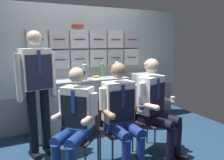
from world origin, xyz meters
The scene contains 18 objects.
ground centered at (0.00, 0.00, -0.02)m, with size 4.80×4.80×0.04m, color navy.
galley_bulkhead centered at (0.01, 1.37, 1.08)m, with size 4.20×0.14×2.15m.
galley_counter centered at (-0.14, 1.09, 0.46)m, with size 1.65×0.53×0.92m.
service_trolley centered at (1.11, 0.96, 0.50)m, with size 0.40×0.65×0.94m.
folding_chair_left centered at (-0.45, -0.01, 0.53)m, with size 0.57×0.57×0.86m.
crew_member_left centered at (-0.56, -0.13, 0.69)m, with size 0.63×0.64×1.26m.
folding_chair_center centered at (0.00, -0.02, 0.53)m, with size 0.41×0.41×0.86m.
crew_member_center centered at (0.01, -0.18, 0.72)m, with size 0.51×0.62×1.29m.
folding_chair_right centered at (0.52, 0.06, 0.53)m, with size 0.52×0.52×0.86m.
crew_member_right centered at (0.57, -0.09, 0.74)m, with size 0.57×0.71×1.32m.
crew_member_standing centered at (-0.86, 0.57, 1.00)m, with size 0.52×0.34×1.68m.
water_bottle_clear centered at (0.33, 1.19, 1.05)m, with size 0.07×0.07×0.26m.
water_bottle_short centered at (-0.08, 0.91, 1.06)m, with size 0.08×0.08×0.30m.
sparkling_bottle_green centered at (-0.65, 1.08, 1.07)m, with size 0.07×0.07×0.32m.
water_bottle_blue_cap centered at (0.55, 1.03, 1.07)m, with size 0.06×0.06×0.30m.
coffee_cup_spare centered at (-0.21, 1.15, 0.97)m, with size 0.06×0.06×0.09m.
paper_cup_tan centered at (-0.06, 1.04, 0.97)m, with size 0.07×0.07×0.09m.
snack_banana centered at (0.18, 1.07, 0.94)m, with size 0.17×0.10×0.04m.
Camera 1 is at (-1.18, -2.40, 1.54)m, focal length 35.03 mm.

